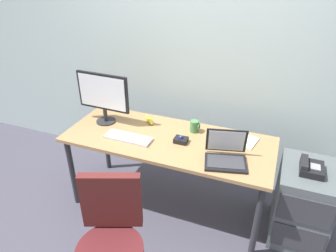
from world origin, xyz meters
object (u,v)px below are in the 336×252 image
Objects in this scene: desk_phone at (311,168)px; keyboard at (128,138)px; file_cabinet at (301,203)px; office_chair at (112,248)px; coffee_mug at (195,126)px; banana at (149,120)px; paper_notepad at (247,141)px; trackball_mouse at (181,140)px; laptop at (226,155)px; monitor_main at (103,95)px.

keyboard is (-1.45, -0.18, 0.05)m from desk_phone.
file_cabinet is 1.55m from office_chair.
coffee_mug is 0.45m from banana.
paper_notepad is at bearing 58.79° from office_chair.
office_chair reaches higher than trackball_mouse.
desk_phone is at bearing 3.45° from trackball_mouse.
laptop reaches higher than paper_notepad.
banana is at bearing 178.02° from paper_notepad.
office_chair is 1.23m from banana.
file_cabinet is 1.49m from banana.
coffee_mug is at bearing 75.58° from trackball_mouse.
desk_phone is 1.82× the size of trackball_mouse.
keyboard reaches higher than paper_notepad.
desk_phone is 0.65m from laptop.
keyboard is 0.59m from coffee_mug.
desk_phone is 0.22× the size of office_chair.
laptop is at bearing 54.63° from office_chair.
paper_notepad is at bearing 164.47° from desk_phone.
trackball_mouse is (0.16, 0.92, 0.36)m from office_chair.
file_cabinet is at bearing 17.96° from laptop.
monitor_main is at bearing 173.89° from trackball_mouse.
office_chair is 1.00m from trackball_mouse.
coffee_mug is 0.51× the size of paper_notepad.
monitor_main is 2.67× the size of banana.
laptop is at bearing -163.20° from desk_phone.
laptop is 0.35m from paper_notepad.
banana is at bearing 21.69° from monitor_main.
banana is at bearing 155.88° from laptop.
keyboard is at bearing -161.62° from paper_notepad.
monitor_main is at bearing -171.27° from coffee_mug.
file_cabinet is 1.33× the size of monitor_main.
monitor_main is 0.82m from trackball_mouse.
trackball_mouse is (-1.03, -0.08, 0.43)m from file_cabinet.
laptop is at bearing -17.26° from trackball_mouse.
keyboard reaches higher than file_cabinet.
monitor_main is 4.61× the size of trackball_mouse.
banana is (-0.80, 0.36, -0.03)m from laptop.
banana is (-0.91, 0.03, 0.01)m from paper_notepad.
coffee_mug is (-0.97, 0.13, 0.46)m from file_cabinet.
banana is at bearing 173.80° from file_cabinet.
laptop reaches higher than file_cabinet.
laptop reaches higher than trackball_mouse.
file_cabinet is at bearing -0.15° from monitor_main.
laptop reaches higher than banana.
banana is at bearing 173.11° from desk_phone.
desk_phone is 0.55× the size of laptop.
keyboard is at bearing -30.24° from monitor_main.
trackball_mouse is 0.58× the size of banana.
office_chair is at bearing -100.79° from coffee_mug.
coffee_mug is at bearing 172.29° from file_cabinet.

